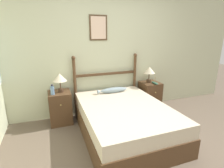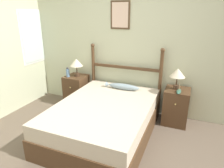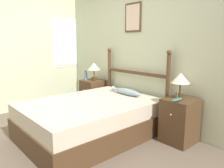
{
  "view_description": "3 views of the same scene",
  "coord_description": "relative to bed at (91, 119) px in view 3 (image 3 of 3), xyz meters",
  "views": [
    {
      "loc": [
        -1.26,
        -1.8,
        1.68
      ],
      "look_at": [
        -0.19,
        1.13,
        0.78
      ],
      "focal_mm": 28.0,
      "sensor_mm": 36.0,
      "label": 1
    },
    {
      "loc": [
        1.02,
        -1.83,
        1.83
      ],
      "look_at": [
        -0.19,
        1.1,
        0.7
      ],
      "focal_mm": 32.0,
      "sensor_mm": 36.0,
      "label": 2
    },
    {
      "loc": [
        2.38,
        -1.15,
        1.39
      ],
      "look_at": [
        -0.08,
        1.04,
        0.75
      ],
      "focal_mm": 35.0,
      "sensor_mm": 36.0,
      "label": 3
    }
  ],
  "objects": [
    {
      "name": "headboard",
      "position": [
        -0.0,
        0.94,
        0.44
      ],
      "size": [
        1.41,
        0.08,
        1.27
      ],
      "color": "#4C331E",
      "rests_on": "ground_plane"
    },
    {
      "name": "model_boat",
      "position": [
        1.02,
        0.65,
        0.38
      ],
      "size": [
        0.07,
        0.22,
        0.17
      ],
      "color": "#386651",
      "rests_on": "nightstand_right"
    },
    {
      "name": "bottle",
      "position": [
        -1.11,
        0.68,
        0.45
      ],
      "size": [
        0.07,
        0.07,
        0.2
      ],
      "color": "#668CB2",
      "rests_on": "nightstand_left"
    },
    {
      "name": "table_lamp_right",
      "position": [
        0.96,
        0.8,
        0.63
      ],
      "size": [
        0.25,
        0.25,
        0.36
      ],
      "color": "#422D1E",
      "rests_on": "nightstand_right"
    },
    {
      "name": "nightstand_right",
      "position": [
        0.99,
        0.78,
        0.05
      ],
      "size": [
        0.41,
        0.45,
        0.62
      ],
      "color": "#4C331E",
      "rests_on": "ground_plane"
    },
    {
      "name": "fish_pillow",
      "position": [
        0.05,
        0.68,
        0.32
      ],
      "size": [
        0.63,
        0.13,
        0.1
      ],
      "color": "#8499A3",
      "rests_on": "bed"
    },
    {
      "name": "wall_back",
      "position": [
        0.14,
        1.05,
        1.02
      ],
      "size": [
        6.4,
        0.08,
        2.55
      ],
      "color": "beige",
      "rests_on": "ground_plane"
    },
    {
      "name": "bed",
      "position": [
        0.0,
        0.0,
        0.0
      ],
      "size": [
        1.4,
        1.94,
        0.53
      ],
      "color": "#4C331E",
      "rests_on": "ground_plane"
    },
    {
      "name": "table_lamp_left",
      "position": [
        -0.96,
        0.79,
        0.63
      ],
      "size": [
        0.25,
        0.25,
        0.36
      ],
      "color": "#422D1E",
      "rests_on": "nightstand_left"
    },
    {
      "name": "ground_plane",
      "position": [
        0.14,
        -0.67,
        -0.26
      ],
      "size": [
        16.0,
        16.0,
        0.0
      ],
      "primitive_type": "plane",
      "color": "brown"
    },
    {
      "name": "wall_left",
      "position": [
        -1.99,
        -0.64,
        1.02
      ],
      "size": [
        0.08,
        6.4,
        2.55
      ],
      "color": "beige",
      "rests_on": "ground_plane"
    },
    {
      "name": "nightstand_left",
      "position": [
        -0.99,
        0.78,
        0.05
      ],
      "size": [
        0.41,
        0.45,
        0.62
      ],
      "color": "#4C331E",
      "rests_on": "ground_plane"
    }
  ]
}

